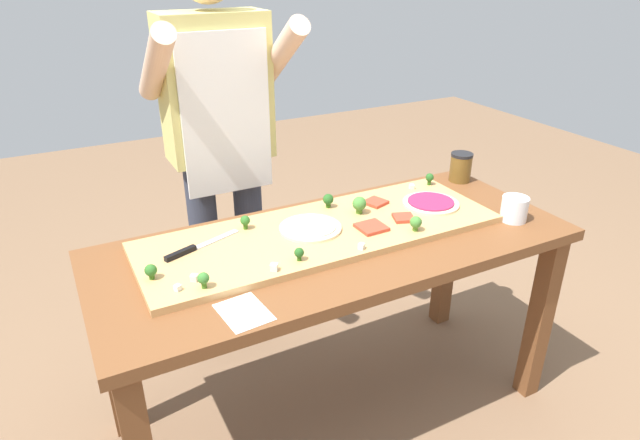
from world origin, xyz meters
The scene contains 26 objects.
ground_plane centered at (0.00, 0.00, 0.00)m, with size 8.00×8.00×0.00m, color brown.
prep_table centered at (0.00, 0.00, 0.65)m, with size 1.63×0.68×0.76m.
cutting_board centered at (-0.03, 0.06, 0.77)m, with size 1.25×0.43×0.02m, color tan.
chefs_knife centered at (-0.46, 0.11, 0.79)m, with size 0.27×0.12×0.02m.
pizza_whole_beet_magenta centered at (0.43, 0.04, 0.79)m, with size 0.21×0.21×0.02m.
pizza_whole_white_garlic centered at (-0.06, 0.07, 0.79)m, with size 0.21×0.21×0.02m.
pizza_slice_far_left centered at (0.25, 0.15, 0.79)m, with size 0.07×0.07×0.01m, color #BC3D28.
pizza_slice_near_left centered at (0.12, -0.02, 0.79)m, with size 0.09×0.09×0.01m, color #BC3D28.
pizza_slice_center centered at (0.27, -0.01, 0.79)m, with size 0.07×0.07×0.01m, color #BC3D28.
broccoli_floret_center_left centered at (0.08, 0.20, 0.81)m, with size 0.04×0.04×0.05m.
broccoli_floret_back_mid centered at (-0.49, -0.12, 0.81)m, with size 0.03×0.03×0.05m.
broccoli_floret_center_right centered at (0.15, 0.10, 0.82)m, with size 0.05×0.05×0.06m.
broccoli_floret_back_right centered at (-0.19, -0.10, 0.81)m, with size 0.03×0.03×0.04m.
broccoli_floret_front_left centered at (-0.26, 0.18, 0.81)m, with size 0.03×0.03×0.05m.
broccoli_floret_back_left centered at (0.55, 0.21, 0.81)m, with size 0.03×0.03×0.05m.
broccoli_floret_front_right centered at (0.25, -0.10, 0.81)m, with size 0.04×0.04×0.05m.
broccoli_floret_front_mid centered at (-0.61, 0.00, 0.81)m, with size 0.04×0.04×0.05m.
cheese_crumble_a centered at (-0.51, -0.07, 0.79)m, with size 0.02×0.02×0.02m, color silver.
cheese_crumble_b centered at (0.46, 0.21, 0.79)m, with size 0.02×0.02×0.02m, color white.
cheese_crumble_c centered at (0.02, -0.13, 0.79)m, with size 0.02×0.02×0.02m, color silver.
cheese_crumble_d centered at (-0.28, -0.12, 0.79)m, with size 0.02×0.02×0.02m, color silver.
cheese_crumble_e centered at (-0.56, -0.10, 0.79)m, with size 0.02×0.02×0.02m, color white.
flour_cup centered at (0.65, -0.16, 0.80)m, with size 0.10×0.10×0.09m.
sauce_jar centered at (0.73, 0.23, 0.82)m, with size 0.09×0.09×0.12m.
recipe_note centered at (-0.43, -0.25, 0.76)m, with size 0.12×0.15×0.00m, color white.
cook_center centered at (-0.19, 0.60, 1.00)m, with size 0.54×0.39×1.67m.
Camera 1 is at (-0.81, -1.42, 1.62)m, focal length 30.58 mm.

